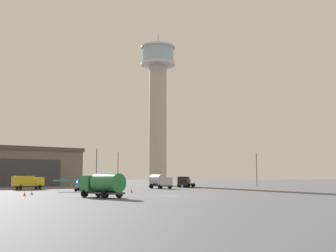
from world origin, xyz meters
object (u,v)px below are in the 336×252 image
control_tower (158,99)px  traffic_cone_near_left (25,194)px  truck_fuel_tanker_silver (160,181)px  truck_flatbed_black (185,182)px  traffic_cone_near_right (132,190)px  truck_fuel_tanker_green (103,184)px  light_post_centre (257,166)px  light_post_north (118,165)px  light_post_west (96,164)px  traffic_cone_mid_apron (32,192)px  truck_box_yellow (27,182)px  airplane_teal (82,184)px

control_tower → traffic_cone_near_left: bearing=-108.6°
truck_fuel_tanker_silver → truck_flatbed_black: size_ratio=0.96×
control_tower → traffic_cone_near_right: (-5.33, -46.67, -23.87)m
truck_fuel_tanker_green → traffic_cone_near_left: 12.18m
light_post_centre → light_post_north: bearing=166.8°
control_tower → light_post_centre: bearing=-24.5°
truck_fuel_tanker_silver → light_post_west: bearing=-158.1°
truck_flatbed_black → traffic_cone_near_right: (-11.22, -26.71, -0.86)m
traffic_cone_mid_apron → truck_box_yellow: bearing=107.8°
truck_flatbed_black → truck_fuel_tanker_silver: bearing=-16.5°
light_post_west → light_post_north: light_post_west is taller
traffic_cone_near_left → traffic_cone_near_right: size_ratio=0.89×
truck_fuel_tanker_green → traffic_cone_near_right: bearing=-54.3°
airplane_teal → light_post_north: bearing=-25.9°
airplane_teal → light_post_centre: size_ratio=1.09×
light_post_centre → traffic_cone_near_left: bearing=-133.8°
light_post_centre → traffic_cone_near_right: light_post_centre is taller
control_tower → airplane_teal: control_tower is taller
truck_fuel_tanker_green → truck_flatbed_black: 44.73m
truck_fuel_tanker_green → airplane_teal: bearing=-27.7°
truck_flatbed_black → traffic_cone_mid_apron: bearing=-14.7°
control_tower → truck_fuel_tanker_silver: size_ratio=6.91×
light_post_west → airplane_teal: bearing=-88.1°
airplane_teal → traffic_cone_near_right: 10.32m
light_post_west → traffic_cone_near_right: size_ratio=12.89×
traffic_cone_mid_apron → truck_flatbed_black: bearing=52.5°
light_post_centre → light_post_west: bearing=-175.0°
airplane_teal → truck_box_yellow: size_ratio=1.56×
light_post_west → traffic_cone_mid_apron: (-4.54, -38.32, -5.23)m
truck_fuel_tanker_green → light_post_west: light_post_west is taller
traffic_cone_near_left → traffic_cone_near_right: traffic_cone_near_right is taller
light_post_north → traffic_cone_mid_apron: light_post_north is taller
airplane_teal → truck_fuel_tanker_silver: (14.05, 14.19, 0.31)m
traffic_cone_near_left → truck_box_yellow: bearing=105.4°
truck_fuel_tanker_green → truck_flatbed_black: bearing=-62.0°
truck_fuel_tanker_green → light_post_centre: size_ratio=0.72×
airplane_teal → light_post_north: size_ratio=1.04×
airplane_teal → light_post_centre: 49.58m
truck_fuel_tanker_silver → traffic_cone_near_left: 35.85m
truck_flatbed_black → light_post_north: bearing=-112.6°
truck_fuel_tanker_green → truck_flatbed_black: size_ratio=0.96×
control_tower → truck_fuel_tanker_silver: control_tower is taller
traffic_cone_near_left → traffic_cone_near_right: bearing=37.7°
control_tower → light_post_centre: 33.34m
truck_fuel_tanker_green → light_post_centre: light_post_centre is taller
truck_fuel_tanker_silver → truck_fuel_tanker_green: bearing=-41.3°
traffic_cone_near_right → traffic_cone_mid_apron: (-14.32, -6.54, -0.05)m
truck_box_yellow → truck_flatbed_black: 34.56m
light_post_north → control_tower: bearing=15.5°
traffic_cone_near_left → truck_fuel_tanker_green: bearing=-23.4°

